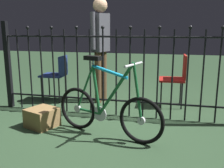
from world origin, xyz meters
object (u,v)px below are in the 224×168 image
chair_navy (57,73)px  person_visitor (100,41)px  bicycle (107,109)px  display_crate (42,118)px  chair_red (177,76)px

chair_navy → person_visitor: size_ratio=0.45×
bicycle → person_visitor: 1.61m
bicycle → chair_navy: bearing=133.9°
person_visitor → display_crate: bearing=-107.6°
chair_navy → person_visitor: bearing=8.0°
chair_red → person_visitor: bearing=-179.0°
chair_navy → person_visitor: person_visitor is taller
chair_red → display_crate: chair_red is taller
chair_red → display_crate: (-1.67, -1.32, -0.38)m
bicycle → display_crate: size_ratio=3.97×
chair_navy → display_crate: chair_navy is taller
chair_red → chair_navy: size_ratio=1.07×
bicycle → chair_navy: 1.77m
person_visitor → chair_red: bearing=1.0°
person_visitor → chair_navy: bearing=-172.0°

